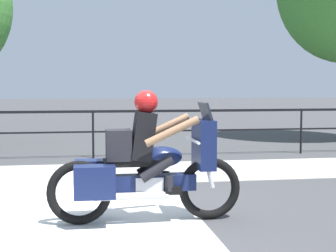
% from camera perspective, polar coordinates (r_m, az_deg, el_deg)
% --- Properties ---
extents(ground_plane, '(120.00, 120.00, 0.00)m').
position_cam_1_polar(ground_plane, '(6.67, -7.43, -10.18)').
color(ground_plane, '#424244').
extents(sidewalk_band, '(44.00, 2.40, 0.01)m').
position_cam_1_polar(sidewalk_band, '(10.00, -8.06, -5.21)').
color(sidewalk_band, '#B7B2A8').
rests_on(sidewalk_band, ground).
extents(crosswalk_band, '(3.49, 6.00, 0.01)m').
position_cam_1_polar(crosswalk_band, '(6.49, -11.83, -10.64)').
color(crosswalk_band, silver).
rests_on(crosswalk_band, ground).
extents(fence_railing, '(36.00, 0.05, 1.11)m').
position_cam_1_polar(fence_railing, '(12.01, -8.32, 0.62)').
color(fence_railing, black).
rests_on(fence_railing, ground).
extents(motorcycle, '(2.41, 0.76, 1.63)m').
position_cam_1_polar(motorcycle, '(6.34, -2.67, -4.31)').
color(motorcycle, black).
rests_on(motorcycle, ground).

